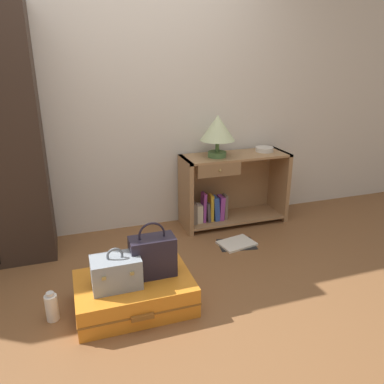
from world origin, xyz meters
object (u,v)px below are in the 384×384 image
at_px(bookshelf, 229,189).
at_px(bottle, 52,307).
at_px(bowl, 264,149).
at_px(train_case, 116,272).
at_px(open_book_on_floor, 237,244).
at_px(suitcase_large, 135,293).
at_px(table_lamp, 218,129).
at_px(handbag, 153,256).

bearing_deg(bookshelf, bottle, -148.22).
relative_size(bowl, bottle, 0.89).
xyz_separation_m(bookshelf, train_case, (-1.26, -1.11, -0.04)).
relative_size(bookshelf, train_case, 3.41).
distance_m(bottle, open_book_on_floor, 1.64).
xyz_separation_m(bowl, train_case, (-1.63, -1.11, -0.41)).
relative_size(bottle, open_book_on_floor, 0.56).
distance_m(suitcase_large, train_case, 0.24).
bearing_deg(bottle, table_lamp, 33.23).
bearing_deg(handbag, open_book_on_floor, 32.57).
xyz_separation_m(table_lamp, suitcase_large, (-1.00, -1.03, -0.85)).
relative_size(suitcase_large, open_book_on_floor, 2.14).
xyz_separation_m(table_lamp, bowl, (0.52, 0.05, -0.24)).
bearing_deg(open_book_on_floor, table_lamp, 93.37).
distance_m(bowl, open_book_on_floor, 1.00).
bearing_deg(handbag, bowl, 37.37).
distance_m(suitcase_large, open_book_on_floor, 1.18).
bearing_deg(suitcase_large, bowl, 35.35).
bearing_deg(open_book_on_floor, bookshelf, 74.90).
bearing_deg(table_lamp, suitcase_large, -134.14).
height_order(table_lamp, suitcase_large, table_lamp).
relative_size(bookshelf, table_lamp, 2.70).
relative_size(suitcase_large, train_case, 2.50).
bearing_deg(bottle, open_book_on_floor, 19.78).
distance_m(table_lamp, suitcase_large, 1.66).
relative_size(table_lamp, bottle, 1.93).
bearing_deg(bottle, bowl, 27.12).
height_order(bookshelf, bowl, bowl).
xyz_separation_m(handbag, bottle, (-0.66, 0.01, -0.25)).
relative_size(bookshelf, bowl, 5.89).
bearing_deg(bookshelf, train_case, -138.83).
height_order(bookshelf, train_case, bookshelf).
height_order(table_lamp, bowl, table_lamp).
bearing_deg(suitcase_large, open_book_on_floor, 29.90).
bearing_deg(train_case, bowl, 34.33).
distance_m(table_lamp, handbag, 1.45).
xyz_separation_m(bowl, suitcase_large, (-1.52, -1.08, -0.62)).
xyz_separation_m(table_lamp, train_case, (-1.11, -1.06, -0.65)).
height_order(bookshelf, bottle, bookshelf).
bearing_deg(bottle, suitcase_large, -3.61).
height_order(bowl, train_case, bowl).
relative_size(table_lamp, train_case, 1.26).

